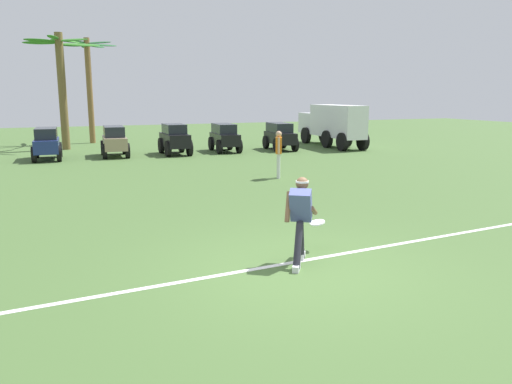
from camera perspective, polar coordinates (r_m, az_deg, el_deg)
ground_plane at (r=8.02m, az=5.12°, el=-8.79°), size 80.00×80.00×0.00m
field_line_paint at (r=8.30m, az=4.06°, el=-8.05°), size 24.21×2.09×0.01m
frisbee_thrower at (r=8.11m, az=5.12°, el=-2.71°), size 0.86×0.86×1.41m
frisbee_in_flight at (r=8.92m, az=7.02°, el=-3.48°), size 0.31×0.31×0.08m
teammate_near_sideline at (r=16.46m, az=2.60°, el=4.83°), size 0.32×0.48×1.56m
parked_car_slot_a at (r=23.10m, az=-22.80°, el=5.23°), size 1.23×2.44×1.34m
parked_car_slot_b at (r=23.35m, az=-15.88°, el=5.72°), size 1.27×2.45×1.34m
parked_car_slot_c at (r=23.51m, az=-9.28°, el=6.08°), size 1.18×2.36×1.40m
parked_car_slot_d at (r=24.46m, az=-3.63°, el=6.34°), size 1.30×2.46×1.34m
parked_car_slot_e at (r=25.19m, az=2.74°, el=6.48°), size 1.36×2.48×1.34m
box_truck at (r=27.14m, az=8.68°, el=7.78°), size 1.66×5.96×2.20m
palm_tree_far_left at (r=27.02m, az=-21.31°, el=11.70°), size 3.66×3.25×5.71m
palm_tree_left_of_centre at (r=30.26m, az=-18.53°, el=12.16°), size 3.15×3.49×5.84m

